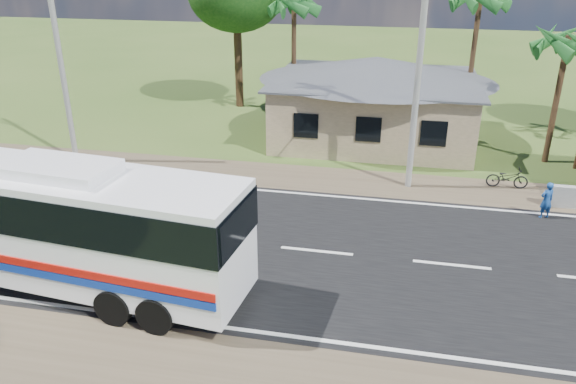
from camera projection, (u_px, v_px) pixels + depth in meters
The scene contains 9 objects.
ground at pixel (317, 251), 19.30m from camera, with size 120.00×120.00×0.00m, color #334E1C.
road at pixel (317, 251), 19.29m from camera, with size 120.00×16.00×0.03m.
house at pixel (375, 90), 29.70m from camera, with size 12.40×10.00×5.00m.
utility_poles at pixel (412, 52), 22.30m from camera, with size 32.80×2.22×11.00m.
palm_near at pixel (568, 42), 25.09m from camera, with size 2.80×2.80×6.70m.
palm_far at pixel (294, 3), 31.71m from camera, with size 2.80×2.80×7.70m.
coach_bus at pixel (36, 214), 16.70m from camera, with size 13.31×4.05×4.07m.
motorcycle at pixel (507, 178), 24.24m from camera, with size 0.60×1.73×0.91m, color black.
person at pixel (547, 200), 21.40m from camera, with size 0.54×0.35×1.48m, color navy.
Camera 1 is at (2.48, -16.70, 9.62)m, focal length 35.00 mm.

